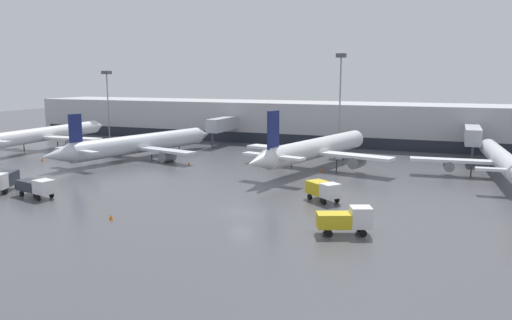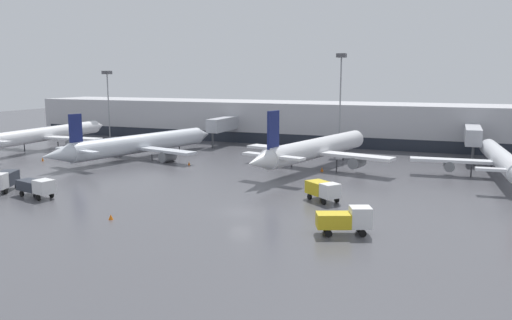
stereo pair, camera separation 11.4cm
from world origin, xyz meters
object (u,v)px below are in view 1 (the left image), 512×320
(service_truck_2, at_px, (36,186))
(service_truck_3, at_px, (4,180))
(traffic_cone_0, at_px, (322,169))
(traffic_cone_1, at_px, (111,217))
(parked_jet_3, at_px, (502,160))
(service_truck_0, at_px, (346,219))
(service_truck_1, at_px, (323,189))
(parked_jet_4, at_px, (43,135))
(apron_light_mast_3, at_px, (107,84))
(parked_jet_1, at_px, (139,144))
(traffic_cone_3, at_px, (189,163))
(parked_jet_2, at_px, (316,149))
(traffic_cone_2, at_px, (42,159))
(apron_light_mast_0, at_px, (341,75))

(service_truck_2, distance_m, service_truck_3, 6.41)
(traffic_cone_0, bearing_deg, traffic_cone_1, -111.92)
(parked_jet_3, xyz_separation_m, service_truck_0, (-15.88, -34.77, -1.31))
(service_truck_0, distance_m, service_truck_2, 38.71)
(traffic_cone_1, bearing_deg, parked_jet_3, 44.36)
(service_truck_1, distance_m, service_truck_2, 35.36)
(parked_jet_4, relative_size, apron_light_mast_3, 2.42)
(parked_jet_1, relative_size, traffic_cone_3, 57.05)
(parked_jet_2, relative_size, apron_light_mast_3, 2.26)
(service_truck_1, distance_m, service_truck_3, 41.22)
(parked_jet_3, height_order, traffic_cone_1, parked_jet_3)
(traffic_cone_0, bearing_deg, parked_jet_1, 179.30)
(parked_jet_4, bearing_deg, parked_jet_1, -95.13)
(parked_jet_2, height_order, traffic_cone_3, parked_jet_2)
(parked_jet_1, xyz_separation_m, service_truck_3, (-0.60, -29.37, -1.00))
(traffic_cone_1, relative_size, traffic_cone_3, 0.84)
(service_truck_3, height_order, traffic_cone_1, service_truck_3)
(parked_jet_1, distance_m, service_truck_0, 54.15)
(parked_jet_2, xyz_separation_m, apron_light_mast_3, (-58.12, 22.54, 9.68))
(parked_jet_4, bearing_deg, service_truck_2, -139.29)
(parked_jet_3, relative_size, parked_jet_4, 0.84)
(traffic_cone_0, bearing_deg, service_truck_3, -140.50)
(service_truck_2, distance_m, traffic_cone_2, 28.81)
(parked_jet_1, relative_size, service_truck_2, 6.30)
(service_truck_0, relative_size, apron_light_mast_0, 0.28)
(parked_jet_4, bearing_deg, traffic_cone_1, -131.73)
(service_truck_1, relative_size, service_truck_2, 0.80)
(parked_jet_2, xyz_separation_m, traffic_cone_3, (-20.83, -4.58, -2.95))
(parked_jet_3, distance_m, service_truck_1, 31.14)
(parked_jet_1, distance_m, parked_jet_3, 60.46)
(parked_jet_2, relative_size, parked_jet_3, 1.12)
(parked_jet_4, height_order, service_truck_0, parked_jet_4)
(service_truck_3, relative_size, traffic_cone_0, 8.50)
(traffic_cone_3, bearing_deg, service_truck_2, -103.25)
(service_truck_3, xyz_separation_m, traffic_cone_0, (35.12, 28.95, -1.26))
(service_truck_2, relative_size, apron_light_mast_3, 0.38)
(parked_jet_3, bearing_deg, traffic_cone_1, 129.77)
(service_truck_1, xyz_separation_m, apron_light_mast_3, (-64.47, 43.04, 11.50))
(service_truck_1, relative_size, traffic_cone_1, 8.57)
(traffic_cone_2, distance_m, apron_light_mast_3, 37.25)
(service_truck_2, height_order, apron_light_mast_0, apron_light_mast_0)
(parked_jet_2, relative_size, service_truck_2, 6.03)
(traffic_cone_1, bearing_deg, service_truck_2, 162.14)
(parked_jet_1, xyz_separation_m, parked_jet_3, (60.34, 3.86, 0.22))
(parked_jet_2, xyz_separation_m, service_truck_3, (-33.55, -30.81, -1.71))
(traffic_cone_2, distance_m, apron_light_mast_0, 58.27)
(parked_jet_1, xyz_separation_m, service_truck_2, (5.75, -30.23, -1.19))
(apron_light_mast_3, bearing_deg, parked_jet_4, -86.43)
(parked_jet_1, height_order, apron_light_mast_0, apron_light_mast_0)
(service_truck_2, xyz_separation_m, traffic_cone_0, (28.77, 29.81, -1.07))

